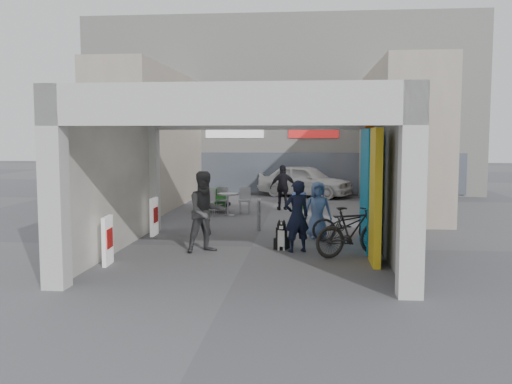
# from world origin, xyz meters

# --- Properties ---
(ground) EXTENTS (90.00, 90.00, 0.00)m
(ground) POSITION_xyz_m (0.00, 0.00, 0.00)
(ground) COLOR #57575C
(ground) RESTS_ON ground
(arcade_canopy) EXTENTS (6.40, 6.45, 6.40)m
(arcade_canopy) POSITION_xyz_m (0.54, -0.82, 2.30)
(arcade_canopy) COLOR beige
(arcade_canopy) RESTS_ON ground
(far_building) EXTENTS (18.00, 4.08, 8.00)m
(far_building) POSITION_xyz_m (-0.00, 13.99, 3.99)
(far_building) COLOR silver
(far_building) RESTS_ON ground
(plaza_bldg_left) EXTENTS (2.00, 9.00, 5.00)m
(plaza_bldg_left) POSITION_xyz_m (-4.50, 7.50, 2.50)
(plaza_bldg_left) COLOR #B9AB9A
(plaza_bldg_left) RESTS_ON ground
(plaza_bldg_right) EXTENTS (2.00, 9.00, 5.00)m
(plaza_bldg_right) POSITION_xyz_m (4.50, 7.50, 2.50)
(plaza_bldg_right) COLOR #B9AB9A
(plaza_bldg_right) RESTS_ON ground
(bollard_left) EXTENTS (0.09, 0.09, 0.96)m
(bollard_left) POSITION_xyz_m (-1.52, 2.34, 0.48)
(bollard_left) COLOR gray
(bollard_left) RESTS_ON ground
(bollard_center) EXTENTS (0.09, 0.09, 0.87)m
(bollard_center) POSITION_xyz_m (-0.04, 2.33, 0.44)
(bollard_center) COLOR gray
(bollard_center) RESTS_ON ground
(bollard_right) EXTENTS (0.09, 0.09, 0.94)m
(bollard_right) POSITION_xyz_m (1.60, 2.25, 0.47)
(bollard_right) COLOR gray
(bollard_right) RESTS_ON ground
(advert_board_near) EXTENTS (0.13, 0.55, 1.00)m
(advert_board_near) POSITION_xyz_m (-2.75, -2.18, 0.51)
(advert_board_near) COLOR white
(advert_board_near) RESTS_ON ground
(advert_board_far) EXTENTS (0.10, 0.55, 1.00)m
(advert_board_far) POSITION_xyz_m (-2.75, 1.32, 0.51)
(advert_board_far) COLOR white
(advert_board_far) RESTS_ON ground
(cafe_set) EXTENTS (1.48, 1.19, 0.89)m
(cafe_set) POSITION_xyz_m (-1.46, 5.55, 0.32)
(cafe_set) COLOR #9B9A9F
(cafe_set) RESTS_ON ground
(produce_stand) EXTENTS (1.22, 0.66, 0.81)m
(produce_stand) POSITION_xyz_m (-2.03, 6.18, 0.32)
(produce_stand) COLOR black
(produce_stand) RESTS_ON ground
(crate_stack) EXTENTS (0.49, 0.40, 0.56)m
(crate_stack) POSITION_xyz_m (0.97, 7.37, 0.28)
(crate_stack) COLOR #19581D
(crate_stack) RESTS_ON ground
(border_collie) EXTENTS (0.26, 0.52, 0.72)m
(border_collie) POSITION_xyz_m (0.72, -0.27, 0.28)
(border_collie) COLOR black
(border_collie) RESTS_ON ground
(man_with_dog) EXTENTS (0.70, 0.60, 1.64)m
(man_with_dog) POSITION_xyz_m (1.08, -0.50, 0.82)
(man_with_dog) COLOR black
(man_with_dog) RESTS_ON ground
(man_back_turned) EXTENTS (1.13, 1.07, 1.84)m
(man_back_turned) POSITION_xyz_m (-0.99, -0.68, 0.92)
(man_back_turned) COLOR #434346
(man_back_turned) RESTS_ON ground
(man_elderly) EXTENTS (0.80, 0.61, 1.46)m
(man_elderly) POSITION_xyz_m (1.57, 1.36, 0.73)
(man_elderly) COLOR #5772A9
(man_elderly) RESTS_ON ground
(man_crates) EXTENTS (1.01, 0.58, 1.61)m
(man_crates) POSITION_xyz_m (0.41, 6.92, 0.81)
(man_crates) COLOR black
(man_crates) RESTS_ON ground
(bicycle_front) EXTENTS (1.75, 0.63, 0.91)m
(bicycle_front) POSITION_xyz_m (2.30, 0.84, 0.46)
(bicycle_front) COLOR black
(bicycle_front) RESTS_ON ground
(bicycle_rear) EXTENTS (1.86, 1.35, 1.10)m
(bicycle_rear) POSITION_xyz_m (2.30, -0.85, 0.55)
(bicycle_rear) COLOR black
(bicycle_rear) RESTS_ON ground
(white_van) EXTENTS (4.44, 3.16, 1.40)m
(white_van) POSITION_xyz_m (1.15, 11.50, 0.70)
(white_van) COLOR white
(white_van) RESTS_ON ground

